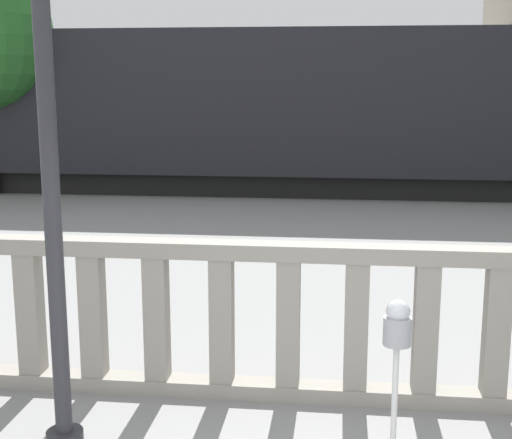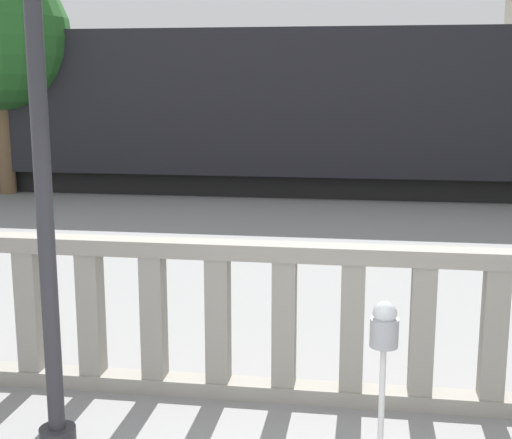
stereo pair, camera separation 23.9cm
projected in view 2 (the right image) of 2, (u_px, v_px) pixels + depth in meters
balustrade at (318, 324)px, 6.16m from camera, size 15.79×0.24×1.41m
parking_meter at (384, 341)px, 4.56m from camera, size 0.18×0.18×1.41m
train_near at (235, 108)px, 18.01m from camera, size 21.60×3.00×4.56m
train_far at (279, 100)px, 25.52m from camera, size 22.82×2.92×4.57m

